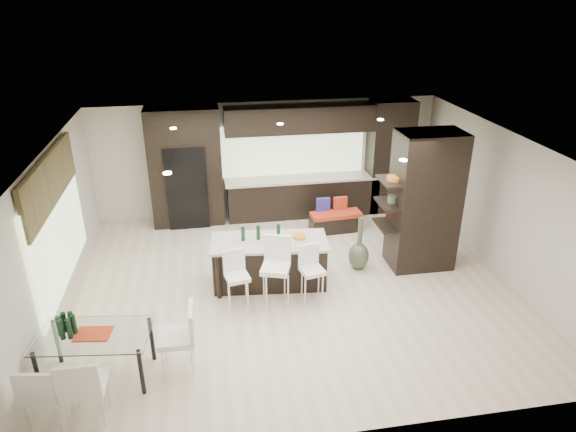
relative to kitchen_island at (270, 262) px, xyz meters
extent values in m
plane|color=beige|center=(0.42, -0.18, -0.44)|extent=(8.00, 8.00, 0.00)
cube|color=beige|center=(0.42, 3.32, 0.91)|extent=(8.00, 0.02, 2.70)
cube|color=beige|center=(-3.58, -0.18, 0.91)|extent=(0.02, 7.00, 2.70)
cube|color=beige|center=(4.42, -0.18, 0.91)|extent=(0.02, 7.00, 2.70)
cube|color=white|center=(0.42, -0.18, 2.26)|extent=(8.00, 7.00, 0.02)
cube|color=#B2D199|center=(-3.54, 0.02, 0.91)|extent=(0.04, 3.20, 1.90)
cube|color=#B2D199|center=(1.02, 3.28, 1.11)|extent=(3.40, 0.04, 1.20)
cube|color=brown|center=(-3.51, 0.02, 1.81)|extent=(0.08, 3.00, 0.80)
cube|color=white|center=(0.42, 0.07, 2.24)|extent=(4.00, 3.00, 0.02)
cube|color=black|center=(0.92, 2.99, 0.91)|extent=(6.80, 0.68, 2.70)
cube|color=black|center=(-1.48, 2.94, 0.51)|extent=(0.90, 0.68, 1.90)
cube|color=black|center=(3.02, 0.22, 0.91)|extent=(1.20, 0.80, 2.70)
cube|color=black|center=(0.00, 0.00, 0.00)|extent=(2.18, 1.10, 0.88)
cube|color=white|center=(-0.64, -0.74, -0.01)|extent=(0.45, 0.45, 0.86)
cube|color=white|center=(0.00, -0.78, 0.08)|extent=(0.58, 0.58, 1.03)
cube|color=white|center=(0.64, -0.74, -0.01)|extent=(0.45, 0.45, 0.85)
cube|color=black|center=(1.77, 1.96, -0.22)|extent=(1.18, 0.52, 0.44)
cube|color=white|center=(-2.72, -2.11, -0.07)|extent=(1.62, 1.05, 0.74)
cube|color=white|center=(-2.72, -2.88, 0.04)|extent=(0.52, 0.52, 0.95)
cube|color=white|center=(-3.20, -2.86, 0.00)|extent=(0.55, 0.55, 0.89)
cube|color=white|center=(-1.62, -2.11, 0.04)|extent=(0.52, 0.52, 0.95)
camera|label=1|loc=(-1.05, -8.20, 4.67)|focal=32.00mm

